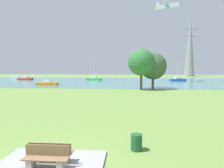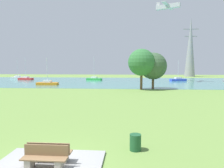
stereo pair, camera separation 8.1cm
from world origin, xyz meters
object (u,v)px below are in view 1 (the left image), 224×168
litter_bin (136,142)px  sailboat_blue (178,79)px  bench_facing_water (51,154)px  bench_facing_inland (46,159)px  sailboat_white (17,77)px  sailboat_red (25,78)px  light_aircraft (167,6)px  tree_west_far (153,66)px  sailboat_orange (47,83)px  electricity_pylon (190,47)px  tree_mid_shore (141,62)px  sailboat_green (94,79)px

litter_bin → sailboat_blue: (14.25, 50.92, 0.05)m
bench_facing_water → bench_facing_inland: 0.54m
bench_facing_inland → sailboat_white: (-34.99, 60.48, -0.00)m
bench_facing_water → sailboat_white: sailboat_white is taller
sailboat_red → light_aircraft: 47.57m
bench_facing_inland → tree_west_far: bearing=75.6°
bench_facing_water → bench_facing_inland: bearing=-90.0°
sailboat_orange → tree_west_far: tree_west_far is taller
sailboat_white → sailboat_blue: bearing=-7.8°
litter_bin → electricity_pylon: electricity_pylon is taller
tree_mid_shore → sailboat_white: bearing=142.7°
sailboat_red → sailboat_white: bearing=135.8°
sailboat_orange → bench_facing_water: bearing=-67.8°
sailboat_red → tree_mid_shore: sailboat_red is taller
sailboat_green → sailboat_white: size_ratio=1.02×
light_aircraft → sailboat_red: bearing=173.4°
sailboat_blue → sailboat_red: (-46.97, 1.54, 0.01)m
sailboat_orange → light_aircraft: (28.73, 12.73, 19.90)m
bench_facing_water → tree_mid_shore: tree_mid_shore is taller
bench_facing_inland → sailboat_orange: 39.95m
bench_facing_inland → electricity_pylon: electricity_pylon is taller
bench_facing_inland → sailboat_green: bearing=97.4°
bench_facing_water → electricity_pylon: electricity_pylon is taller
sailboat_green → tree_mid_shore: size_ratio=0.99×
sailboat_blue → light_aircraft: 20.59m
sailboat_blue → tree_mid_shore: (-12.21, -23.68, 4.45)m
bench_facing_water → litter_bin: bench_facing_water is taller
litter_bin → sailboat_blue: 52.88m
light_aircraft → sailboat_white: bearing=167.7°
sailboat_blue → light_aircraft: (-4.04, -3.39, 19.90)m
litter_bin → light_aircraft: bearing=77.9°
bench_facing_water → sailboat_blue: bearing=71.2°
sailboat_green → electricity_pylon: 47.84m
tree_west_far → tree_mid_shore: bearing=-148.3°
sailboat_blue → tree_west_far: tree_west_far is taller
litter_bin → sailboat_red: 61.82m
sailboat_blue → electricity_pylon: electricity_pylon is taller
sailboat_red → electricity_pylon: (58.85, 27.97, 12.09)m
bench_facing_water → litter_bin: bearing=25.6°
bench_facing_water → litter_bin: (3.63, 1.74, -0.07)m
sailboat_green → electricity_pylon: (36.90, 27.94, 12.09)m
sailboat_blue → light_aircraft: light_aircraft is taller
sailboat_white → electricity_pylon: size_ratio=0.28×
sailboat_green → sailboat_white: 28.43m
bench_facing_inland → sailboat_blue: bearing=71.4°
litter_bin → light_aircraft: size_ratio=0.10×
sailboat_white → tree_mid_shore: size_ratio=0.97×
bench_facing_inland → sailboat_white: sailboat_white is taller
litter_bin → light_aircraft: (10.22, 47.53, 19.95)m
tree_mid_shore → light_aircraft: size_ratio=0.91×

